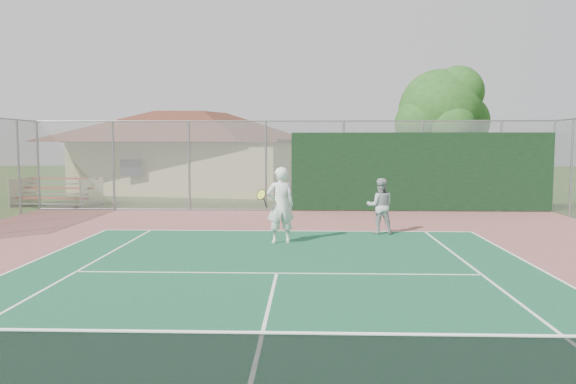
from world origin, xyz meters
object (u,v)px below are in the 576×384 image
object	(u,v)px
clubhouse	(192,144)
tree	(442,114)
player_white_front	(280,206)
bleachers	(57,191)
player_grey_back	(380,207)

from	to	relation	value
clubhouse	tree	bearing A→B (deg)	-15.93
tree	player_white_front	xyz separation A→B (m)	(-6.56, -10.12, -2.90)
bleachers	player_white_front	distance (m)	13.19
clubhouse	bleachers	world-z (taller)	clubhouse
bleachers	player_white_front	xyz separation A→B (m)	(9.90, -8.70, 0.39)
clubhouse	player_white_front	size ratio (longest dim) A/B	6.54
player_grey_back	player_white_front	bearing A→B (deg)	31.05
clubhouse	bleachers	xyz separation A→B (m)	(-4.30, -7.31, -2.00)
tree	player_grey_back	distance (m)	9.78
clubhouse	player_white_front	world-z (taller)	clubhouse
tree	player_white_front	world-z (taller)	tree
clubhouse	tree	world-z (taller)	tree
clubhouse	tree	xyz separation A→B (m)	(12.16, -5.88, 1.29)
tree	bleachers	bearing A→B (deg)	-175.04
clubhouse	player_grey_back	xyz separation A→B (m)	(8.43, -14.37, -1.81)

